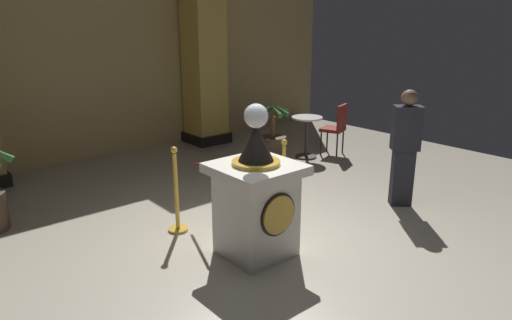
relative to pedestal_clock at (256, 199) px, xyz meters
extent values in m
plane|color=#B2A893|center=(0.27, 0.07, -0.64)|extent=(11.30, 11.30, 0.00)
cube|color=tan|center=(0.27, 4.87, 1.35)|extent=(11.30, 0.16, 3.97)
cube|color=silver|center=(0.00, 0.00, -0.18)|extent=(0.68, 0.68, 0.92)
cube|color=silver|center=(0.00, 0.00, 0.33)|extent=(0.84, 0.84, 0.10)
cylinder|color=gold|center=(0.00, -0.35, -0.07)|extent=(0.41, 0.03, 0.41)
cylinder|color=black|center=(0.00, -0.34, -0.07)|extent=(0.46, 0.01, 0.46)
cylinder|color=gold|center=(0.00, 0.00, 0.40)|extent=(0.51, 0.51, 0.04)
cone|color=black|center=(0.00, 0.00, 0.62)|extent=(0.37, 0.37, 0.39)
cylinder|color=gold|center=(0.00, 0.00, 0.80)|extent=(0.03, 0.03, 0.06)
sphere|color=silver|center=(0.00, 0.00, 0.90)|extent=(0.25, 0.25, 0.25)
cylinder|color=gold|center=(1.02, 0.65, -0.62)|extent=(0.24, 0.24, 0.03)
cylinder|color=gold|center=(1.02, 0.65, -0.18)|extent=(0.05, 0.05, 0.92)
sphere|color=gold|center=(1.02, 0.65, 0.32)|extent=(0.08, 0.08, 0.08)
cylinder|color=gold|center=(-0.35, 1.06, -0.62)|extent=(0.24, 0.24, 0.03)
cylinder|color=gold|center=(-0.35, 1.06, -0.15)|extent=(0.05, 0.05, 0.98)
sphere|color=gold|center=(-0.35, 1.06, 0.38)|extent=(0.08, 0.08, 0.08)
cylinder|color=#591419|center=(0.68, 0.75, 0.15)|extent=(0.24, 0.71, 0.21)
cylinder|color=#591419|center=(-0.01, 0.96, 0.15)|extent=(0.24, 0.71, 0.21)
sphere|color=#591419|center=(0.34, 0.85, 0.06)|extent=(0.04, 0.04, 0.04)
cube|color=black|center=(2.37, 4.41, -0.54)|extent=(0.78, 0.78, 0.20)
cube|color=gold|center=(2.37, 4.41, 1.27)|extent=(0.67, 0.67, 3.82)
cylinder|color=#4C3828|center=(2.58, 2.57, -0.43)|extent=(0.48, 0.48, 0.42)
cylinder|color=brown|center=(2.58, 2.57, -0.03)|extent=(0.08, 0.08, 0.38)
cone|color=#265928|center=(2.74, 2.54, 0.28)|extent=(0.33, 0.15, 0.25)
cone|color=#265928|center=(2.66, 2.70, 0.28)|extent=(0.22, 0.33, 0.25)
cone|color=#265928|center=(2.49, 2.69, 0.28)|extent=(0.25, 0.32, 0.26)
cone|color=#265928|center=(2.43, 2.60, 0.28)|extent=(0.33, 0.15, 0.26)
cone|color=#265928|center=(2.52, 2.42, 0.28)|extent=(0.19, 0.33, 0.25)
cone|color=#265928|center=(2.64, 2.42, 0.28)|extent=(0.18, 0.33, 0.26)
cube|color=#26262D|center=(2.43, -0.21, -0.24)|extent=(0.33, 0.32, 0.79)
cube|color=#26262D|center=(2.43, -0.21, 0.45)|extent=(0.41, 0.40, 0.59)
sphere|color=brown|center=(2.43, -0.21, 0.85)|extent=(0.21, 0.21, 0.21)
cylinder|color=#332D28|center=(3.11, 2.24, -0.62)|extent=(0.40, 0.40, 0.03)
cylinder|color=#332D28|center=(3.11, 2.24, -0.26)|extent=(0.06, 0.06, 0.75)
cylinder|color=silver|center=(3.11, 2.24, 0.12)|extent=(0.57, 0.57, 0.03)
cylinder|color=black|center=(3.76, 2.29, -0.41)|extent=(0.03, 0.03, 0.45)
cylinder|color=black|center=(3.46, 2.18, -0.41)|extent=(0.03, 0.03, 0.45)
cylinder|color=black|center=(3.87, 1.99, -0.41)|extent=(0.03, 0.03, 0.45)
cylinder|color=black|center=(3.57, 1.88, -0.41)|extent=(0.03, 0.03, 0.45)
cube|color=maroon|center=(3.66, 2.09, -0.16)|extent=(0.51, 0.51, 0.06)
cube|color=maroon|center=(3.72, 1.93, 0.10)|extent=(0.39, 0.18, 0.45)
camera|label=1|loc=(-2.96, -3.48, 1.81)|focal=32.49mm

